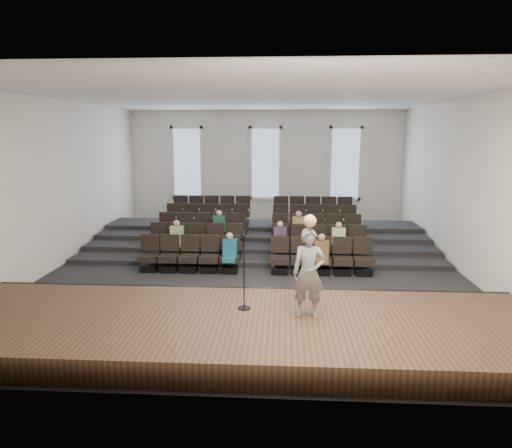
% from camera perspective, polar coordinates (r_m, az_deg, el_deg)
% --- Properties ---
extents(ground, '(14.00, 14.00, 0.00)m').
position_cam_1_polar(ground, '(13.95, -0.02, -5.40)').
color(ground, black).
rests_on(ground, ground).
extents(ceiling, '(12.00, 14.00, 0.02)m').
position_cam_1_polar(ceiling, '(13.41, -0.02, 15.58)').
color(ceiling, white).
rests_on(ceiling, ground).
extents(wall_back, '(12.00, 0.04, 5.00)m').
position_cam_1_polar(wall_back, '(20.43, 1.19, 7.05)').
color(wall_back, silver).
rests_on(wall_back, ground).
extents(wall_front, '(12.00, 0.04, 5.00)m').
position_cam_1_polar(wall_front, '(6.55, -3.77, -2.03)').
color(wall_front, silver).
rests_on(wall_front, ground).
extents(wall_left, '(0.04, 14.00, 5.00)m').
position_cam_1_polar(wall_left, '(15.07, -23.60, 4.61)').
color(wall_left, silver).
rests_on(wall_left, ground).
extents(wall_right, '(0.04, 14.00, 5.00)m').
position_cam_1_polar(wall_right, '(14.40, 24.72, 4.25)').
color(wall_right, silver).
rests_on(wall_right, ground).
extents(stage, '(11.80, 3.60, 0.50)m').
position_cam_1_polar(stage, '(9.09, -2.03, -13.11)').
color(stage, '#4F3822').
rests_on(stage, ground).
extents(stage_lip, '(11.80, 0.06, 0.52)m').
position_cam_1_polar(stage_lip, '(10.72, -1.12, -9.22)').
color(stage_lip, black).
rests_on(stage_lip, ground).
extents(risers, '(11.80, 4.80, 0.60)m').
position_cam_1_polar(risers, '(16.97, 0.64, -1.70)').
color(risers, black).
rests_on(risers, ground).
extents(seating_rows, '(6.80, 4.70, 1.67)m').
position_cam_1_polar(seating_rows, '(15.27, 0.33, -1.29)').
color(seating_rows, black).
rests_on(seating_rows, ground).
extents(windows, '(8.44, 0.10, 3.24)m').
position_cam_1_polar(windows, '(20.35, 1.19, 7.60)').
color(windows, white).
rests_on(windows, wall_back).
extents(audience, '(5.45, 2.64, 1.10)m').
position_cam_1_polar(audience, '(14.17, 1.20, -1.68)').
color(audience, '#166072').
rests_on(audience, seating_rows).
extents(speaker, '(0.66, 0.46, 1.74)m').
position_cam_1_polar(speaker, '(8.85, 6.61, -6.12)').
color(speaker, slate).
rests_on(speaker, stage).
extents(mic_stand, '(0.26, 0.26, 1.55)m').
position_cam_1_polar(mic_stand, '(9.28, -1.50, -7.86)').
color(mic_stand, black).
rests_on(mic_stand, stage).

